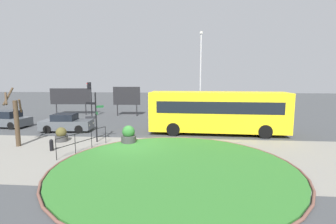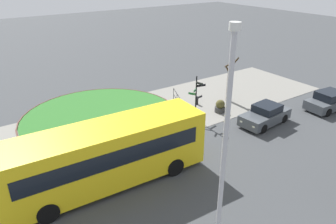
{
  "view_description": "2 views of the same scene",
  "coord_description": "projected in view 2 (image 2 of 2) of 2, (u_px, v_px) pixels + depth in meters",
  "views": [
    {
      "loc": [
        3.7,
        -14.9,
        4.28
      ],
      "look_at": [
        2.28,
        2.64,
        1.87
      ],
      "focal_mm": 26.16,
      "sensor_mm": 36.0,
      "label": 1
    },
    {
      "loc": [
        11.22,
        17.28,
        10.41
      ],
      "look_at": [
        0.65,
        1.8,
        1.8
      ],
      "focal_mm": 34.46,
      "sensor_mm": 36.0,
      "label": 2
    }
  ],
  "objects": [
    {
      "name": "ground",
      "position": [
        161.0,
        124.0,
        23.06
      ],
      "size": [
        120.0,
        120.0,
        0.0
      ],
      "primitive_type": "plane",
      "color": "#3D3F42"
    },
    {
      "name": "signpost_directional",
      "position": [
        197.0,
        96.0,
        22.88
      ],
      "size": [
        1.17,
        0.99,
        3.39
      ],
      "color": "black",
      "rests_on": "ground"
    },
    {
      "name": "bus_yellow",
      "position": [
        106.0,
        155.0,
        16.12
      ],
      "size": [
        10.5,
        2.98,
        3.25
      ],
      "rotation": [
        0.0,
        0.0,
        -0.04
      ],
      "color": "yellow",
      "rests_on": "ground"
    },
    {
      "name": "railing_grass_edge",
      "position": [
        179.0,
        102.0,
        24.92
      ],
      "size": [
        1.51,
        3.53,
        1.16
      ],
      "rotation": [
        0.0,
        0.0,
        4.31
      ],
      "color": "black",
      "rests_on": "ground"
    },
    {
      "name": "planter_near_signpost",
      "position": [
        220.0,
        107.0,
        24.78
      ],
      "size": [
        0.82,
        0.82,
        0.99
      ],
      "color": "#383838",
      "rests_on": "ground"
    },
    {
      "name": "lamppost_tall",
      "position": [
        223.0,
        161.0,
        10.04
      ],
      "size": [
        0.32,
        0.32,
        9.07
      ],
      "color": "#B7B7BC",
      "rests_on": "ground"
    },
    {
      "name": "grass_kerb_ring",
      "position": [
        101.0,
        116.0,
        24.12
      ],
      "size": [
        11.8,
        11.8,
        0.11
      ],
      "primitive_type": "torus",
      "color": "brown",
      "rests_on": "ground"
    },
    {
      "name": "bollard_foreground",
      "position": [
        197.0,
        100.0,
        26.16
      ],
      "size": [
        0.22,
        0.22,
        0.71
      ],
      "color": "black",
      "rests_on": "ground"
    },
    {
      "name": "car_near_lane",
      "position": [
        265.0,
        115.0,
        22.89
      ],
      "size": [
        4.13,
        2.09,
        1.44
      ],
      "rotation": [
        0.0,
        0.0,
        0.09
      ],
      "color": "#474C51",
      "rests_on": "ground"
    },
    {
      "name": "grass_island",
      "position": [
        101.0,
        116.0,
        24.12
      ],
      "size": [
        11.49,
        11.49,
        0.1
      ],
      "primitive_type": "cylinder",
      "color": "#2D6B28",
      "rests_on": "ground"
    },
    {
      "name": "street_tree_bare",
      "position": [
        229.0,
        80.0,
        26.38
      ],
      "size": [
        1.14,
        1.2,
        3.73
      ],
      "color": "#423323",
      "rests_on": "ground"
    },
    {
      "name": "car_far_lane",
      "position": [
        330.0,
        101.0,
        25.2
      ],
      "size": [
        4.28,
        2.07,
        1.49
      ],
      "rotation": [
        0.0,
        0.0,
        3.07
      ],
      "color": "#474C51",
      "rests_on": "ground"
    },
    {
      "name": "sidewalk_paving",
      "position": [
        148.0,
        115.0,
        24.49
      ],
      "size": [
        32.0,
        8.2,
        0.02
      ],
      "primitive_type": "cube",
      "color": "gray",
      "rests_on": "ground"
    },
    {
      "name": "planter_kerbside",
      "position": [
        168.0,
        120.0,
        22.44
      ],
      "size": [
        0.98,
        0.98,
        1.22
      ],
      "color": "#383838",
      "rests_on": "ground"
    }
  ]
}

